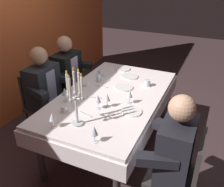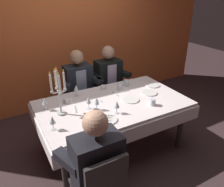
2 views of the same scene
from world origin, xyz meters
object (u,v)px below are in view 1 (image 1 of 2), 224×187
water_tumbler_1 (100,73)px  dinner_plate_0 (132,112)px  dining_table (111,104)px  water_tumbler_0 (99,78)px  candelabra (76,99)px  seated_diner_2 (67,71)px  seated_diner_0 (176,150)px  water_tumbler_2 (147,83)px  dinner_plate_3 (124,87)px  wine_glass_3 (130,94)px  wine_glass_1 (94,131)px  dinner_plate_2 (122,69)px  wine_glass_5 (52,117)px  wine_glass_4 (65,92)px  coffee_cup_0 (65,109)px  wine_glass_0 (98,99)px  wine_glass_2 (107,97)px  dinner_plate_1 (130,76)px  seated_diner_1 (43,86)px  coffee_cup_1 (84,84)px

water_tumbler_1 → dinner_plate_0: bearing=-134.2°
dining_table → water_tumbler_0: water_tumbler_0 is taller
candelabra → seated_diner_2: 1.39m
water_tumbler_1 → seated_diner_0: (-1.08, -1.25, -0.05)m
water_tumbler_0 → water_tumbler_2: bearing=-78.1°
dining_table → dinner_plate_3: dinner_plate_3 is taller
wine_glass_3 → wine_glass_1: bearing=177.6°
dinner_plate_0 → water_tumbler_0: (0.53, 0.65, 0.04)m
dinner_plate_0 → wine_glass_3: wine_glass_3 is taller
water_tumbler_1 → water_tumbler_2: water_tumbler_1 is taller
dinner_plate_3 → dinner_plate_2: bearing=23.6°
wine_glass_1 → wine_glass_5: 0.45m
dinner_plate_0 → seated_diner_0: (-0.39, -0.54, -0.01)m
dining_table → water_tumbler_2: water_tumbler_2 is taller
wine_glass_4 → water_tumbler_2: wine_glass_4 is taller
dinner_plate_0 → dinner_plate_2: bearing=26.8°
seated_diner_0 → dinner_plate_2: bearing=36.6°
water_tumbler_2 → water_tumbler_1: bearing=87.3°
dinner_plate_0 → water_tumbler_1: (0.69, 0.71, 0.04)m
dinner_plate_3 → wine_glass_4: (-0.58, 0.46, 0.11)m
wine_glass_4 → seated_diner_0: (-0.31, -1.29, -0.12)m
water_tumbler_0 → coffee_cup_0: (-0.79, -0.01, -0.02)m
water_tumbler_1 → seated_diner_0: bearing=-131.0°
dinner_plate_0 → wine_glass_1: size_ratio=1.29×
wine_glass_1 → wine_glass_3: same height
wine_glass_0 → wine_glass_2: 0.10m
dinner_plate_2 → wine_glass_5: 1.60m
dinner_plate_1 → water_tumbler_2: (-0.18, -0.29, 0.04)m
wine_glass_1 → candelabra: bearing=58.3°
dinner_plate_0 → seated_diner_2: 1.40m
water_tumbler_2 → water_tumbler_0: bearing=101.9°
dinner_plate_2 → seated_diner_2: (-0.38, 0.70, -0.01)m
dinner_plate_3 → water_tumbler_0: (0.04, 0.37, 0.04)m
dining_table → wine_glass_5: 0.87m
coffee_cup_0 → seated_diner_1: 0.71m
wine_glass_5 → seated_diner_0: (0.16, -1.11, -0.12)m
seated_diner_1 → dinner_plate_2: bearing=-37.5°
water_tumbler_2 → seated_diner_2: seated_diner_2 is taller
wine_glass_1 → seated_diner_1: bearing=57.5°
candelabra → coffee_cup_1: bearing=26.1°
wine_glass_0 → coffee_cup_1: size_ratio=1.24×
candelabra → water_tumbler_2: (1.07, -0.36, -0.23)m
water_tumbler_2 → coffee_cup_1: (-0.33, 0.72, -0.02)m
wine_glass_2 → wine_glass_5: bearing=151.5°
water_tumbler_0 → seated_diner_0: (-0.92, -1.19, -0.05)m
coffee_cup_1 → dining_table: bearing=-99.7°
wine_glass_3 → coffee_cup_0: 0.70m
water_tumbler_2 → seated_diner_0: (-1.05, -0.58, -0.05)m
dining_table → wine_glass_5: size_ratio=11.83×
dinner_plate_3 → coffee_cup_1: size_ratio=1.71×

